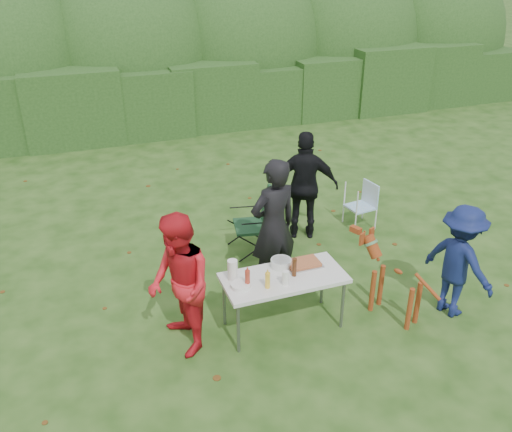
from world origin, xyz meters
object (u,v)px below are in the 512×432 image
object	(u,v)px
folding_table	(284,280)
beer_bottle	(294,267)
person_red_jacket	(180,286)
child	(459,262)
person_black_puffy	(305,186)
ketchup_bottle	(247,279)
person_cook	(273,227)
dog	(397,282)
camping_chair	(253,222)
lawn_chair	(360,205)
paper_towel_roll	(233,270)
mustard_bottle	(268,280)

from	to	relation	value
folding_table	beer_bottle	distance (m)	0.21
person_red_jacket	child	xyz separation A→B (m)	(3.46, -0.51, -0.11)
person_black_puffy	ketchup_bottle	xyz separation A→B (m)	(-1.71, -2.13, -0.04)
person_cook	dog	distance (m)	1.74
folding_table	person_red_jacket	distance (m)	1.28
person_black_puffy	camping_chair	size ratio (longest dim) A/B	1.71
lawn_chair	paper_towel_roll	xyz separation A→B (m)	(-2.87, -1.92, 0.48)
lawn_chair	beer_bottle	world-z (taller)	beer_bottle
mustard_bottle	paper_towel_roll	size ratio (longest dim) A/B	0.77
camping_chair	child	bearing A→B (deg)	140.57
camping_chair	mustard_bottle	world-z (taller)	camping_chair
person_cook	paper_towel_roll	distance (m)	1.05
dog	camping_chair	bearing A→B (deg)	3.67
child	mustard_bottle	bearing A→B (deg)	67.06
person_cook	ketchup_bottle	distance (m)	1.13
person_red_jacket	lawn_chair	distance (m)	4.11
person_cook	ketchup_bottle	bearing A→B (deg)	40.03
beer_bottle	camping_chair	bearing A→B (deg)	85.53
child	camping_chair	size ratio (longest dim) A/B	1.46
paper_towel_roll	camping_chair	bearing A→B (deg)	62.91
folding_table	paper_towel_roll	world-z (taller)	paper_towel_roll
beer_bottle	person_red_jacket	bearing A→B (deg)	177.36
person_red_jacket	camping_chair	xyz separation A→B (m)	(1.54, 1.82, -0.35)
dog	camping_chair	distance (m)	2.45
person_red_jacket	person_black_puffy	bearing A→B (deg)	123.34
folding_table	ketchup_bottle	distance (m)	0.52
folding_table	child	xyz separation A→B (m)	(2.19, -0.47, 0.08)
dog	beer_bottle	xyz separation A→B (m)	(-1.30, 0.28, 0.34)
dog	ketchup_bottle	distance (m)	1.95
lawn_chair	camping_chair	bearing A→B (deg)	-1.77
beer_bottle	paper_towel_roll	size ratio (longest dim) A/B	0.92
person_cook	paper_towel_roll	bearing A→B (deg)	28.03
camping_chair	lawn_chair	world-z (taller)	camping_chair
person_red_jacket	lawn_chair	size ratio (longest dim) A/B	2.26
person_cook	beer_bottle	world-z (taller)	person_cook
dog	person_black_puffy	bearing A→B (deg)	-19.76
person_cook	person_red_jacket	distance (m)	1.67
person_black_puffy	dog	xyz separation A→B (m)	(0.19, -2.38, -0.37)
person_cook	mustard_bottle	size ratio (longest dim) A/B	9.64
camping_chair	ketchup_bottle	xyz separation A→B (m)	(-0.75, -1.91, 0.33)
person_cook	lawn_chair	distance (m)	2.48
person_red_jacket	child	bearing A→B (deg)	75.75
beer_bottle	folding_table	bearing A→B (deg)	166.71
child	ketchup_bottle	bearing A→B (deg)	65.54
lawn_chair	mustard_bottle	xyz separation A→B (m)	(-2.54, -2.22, 0.45)
mustard_bottle	ketchup_bottle	bearing A→B (deg)	154.93
lawn_chair	beer_bottle	xyz separation A→B (m)	(-2.15, -2.10, 0.47)
paper_towel_roll	person_cook	bearing A→B (deg)	40.79
child	mustard_bottle	world-z (taller)	child
person_cook	camping_chair	size ratio (longest dim) A/B	1.85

